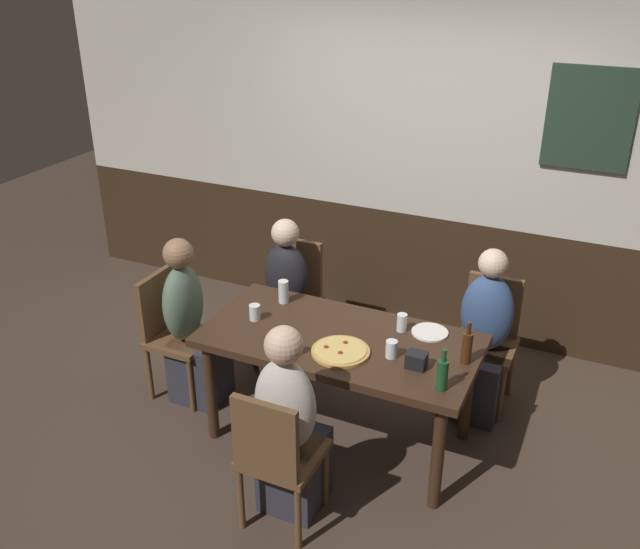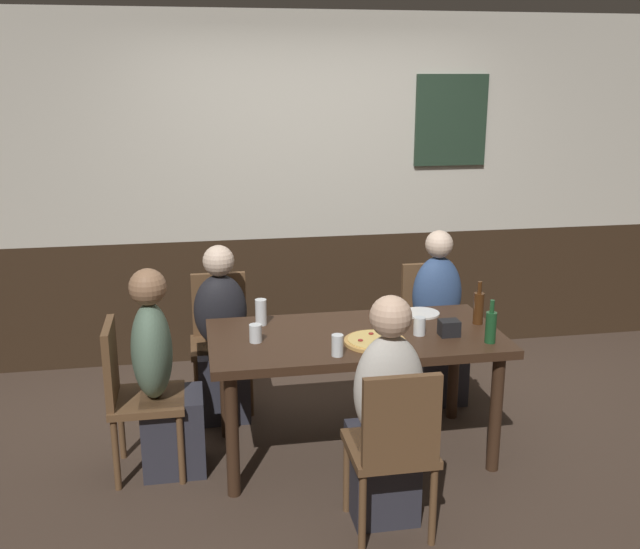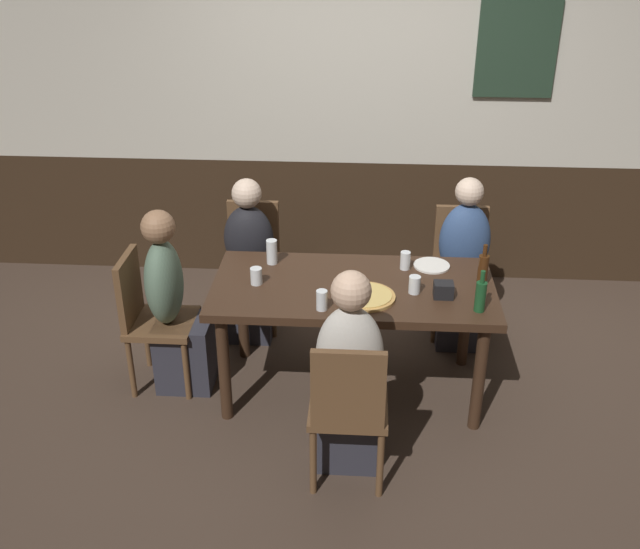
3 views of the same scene
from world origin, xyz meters
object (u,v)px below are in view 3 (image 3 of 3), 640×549
object	(u,v)px
pizza	(365,296)
beer_bottle_green	(481,295)
person_right_far	(462,275)
pint_glass_stout	(272,253)
beer_glass_tall	(322,301)
pint_glass_amber	(256,277)
tumbler_water	(415,285)
chair_left_far	(253,257)
pint_glass_pale	(405,261)
person_head_west	(175,314)
chair_right_far	(460,263)
condiment_caddy	(443,290)
chair_head_west	(149,314)
dining_table	(353,297)
chair_mid_near	(348,405)
person_mid_near	(349,385)
beer_bottle_brown	(483,269)
plate_white_large	(432,265)
person_left_far	(249,271)

from	to	relation	value
pizza	beer_bottle_green	xyz separation A→B (m)	(0.62, -0.10, 0.08)
person_right_far	pint_glass_stout	xyz separation A→B (m)	(-1.24, -0.41, 0.32)
beer_glass_tall	pint_glass_amber	xyz separation A→B (m)	(-0.40, 0.28, -0.01)
tumbler_water	beer_bottle_green	size ratio (longest dim) A/B	0.43
chair_left_far	pint_glass_pale	bearing A→B (deg)	-29.98
person_head_west	chair_right_far	bearing A→B (deg)	24.55
condiment_caddy	chair_head_west	bearing A→B (deg)	176.19
beer_bottle_green	chair_right_far	bearing A→B (deg)	88.30
dining_table	pizza	bearing A→B (deg)	-65.30
pizza	pint_glass_stout	distance (m)	0.71
pint_glass_stout	pizza	bearing A→B (deg)	-35.24
dining_table	chair_mid_near	size ratio (longest dim) A/B	1.88
person_mid_near	beer_bottle_brown	world-z (taller)	person_mid_near
chair_mid_near	pint_glass_stout	distance (m)	1.23
condiment_caddy	tumbler_water	bearing A→B (deg)	165.74
dining_table	tumbler_water	size ratio (longest dim) A/B	16.00
pint_glass_stout	beer_bottle_brown	bearing A→B (deg)	-9.28
chair_head_west	person_right_far	size ratio (longest dim) A/B	0.76
beer_glass_tall	beer_bottle_green	world-z (taller)	beer_bottle_green
pizza	pint_glass_stout	bearing A→B (deg)	144.76
pint_glass_stout	beer_bottle_brown	distance (m)	1.27
beer_glass_tall	pint_glass_pale	distance (m)	0.71
pint_glass_pale	person_right_far	bearing A→B (deg)	46.21
dining_table	pint_glass_stout	xyz separation A→B (m)	(-0.51, 0.25, 0.15)
chair_left_far	beer_glass_tall	size ratio (longest dim) A/B	7.66
person_head_west	pint_glass_pale	bearing A→B (deg)	9.31
person_mid_near	pint_glass_pale	bearing A→B (deg)	70.89
pint_glass_stout	plate_white_large	size ratio (longest dim) A/B	0.70
beer_glass_tall	pint_glass_amber	distance (m)	0.49
person_right_far	pint_glass_amber	distance (m)	1.50
chair_mid_near	person_right_far	size ratio (longest dim) A/B	0.76
pizza	beer_glass_tall	world-z (taller)	beer_glass_tall
pint_glass_stout	pint_glass_pale	world-z (taller)	pint_glass_stout
chair_left_far	plate_white_large	xyz separation A→B (m)	(1.20, -0.56, 0.25)
pint_glass_pale	plate_white_large	distance (m)	0.18
beer_bottle_green	pint_glass_amber	bearing A→B (deg)	169.46
chair_mid_near	beer_bottle_brown	distance (m)	1.20
pint_glass_amber	plate_white_large	bearing A→B (deg)	15.82
chair_mid_near	person_left_far	distance (m)	1.66
person_right_far	tumbler_water	world-z (taller)	person_right_far
dining_table	pint_glass_pale	bearing A→B (deg)	36.39
person_head_west	beer_bottle_green	size ratio (longest dim) A/B	4.84
chair_right_far	tumbler_water	distance (m)	1.02
tumbler_water	beer_bottle_green	distance (m)	0.39
person_mid_near	pizza	bearing A→B (deg)	81.81
beer_glass_tall	chair_mid_near	bearing A→B (deg)	-72.50
chair_head_west	person_mid_near	distance (m)	1.41
chair_right_far	person_left_far	world-z (taller)	person_left_far
pint_glass_amber	plate_white_large	world-z (taller)	pint_glass_amber
person_left_far	condiment_caddy	world-z (taller)	person_left_far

